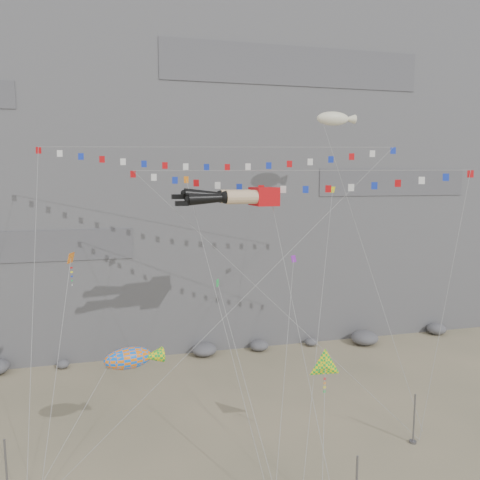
{
  "coord_description": "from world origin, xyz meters",
  "views": [
    {
      "loc": [
        -7.66,
        -29.58,
        18.54
      ],
      "look_at": [
        1.88,
        9.0,
        13.21
      ],
      "focal_mm": 35.0,
      "sensor_mm": 36.0,
      "label": 1
    }
  ],
  "objects": [
    {
      "name": "ground",
      "position": [
        0.0,
        0.0,
        0.0
      ],
      "size": [
        120.0,
        120.0,
        0.0
      ],
      "primitive_type": "plane",
      "color": "#9C8B6C",
      "rests_on": "ground"
    },
    {
      "name": "cliff",
      "position": [
        0.0,
        32.0,
        25.0
      ],
      "size": [
        80.0,
        28.0,
        50.0
      ],
      "primitive_type": "cube",
      "color": "slate",
      "rests_on": "ground"
    },
    {
      "name": "talus_boulders",
      "position": [
        0.0,
        17.0,
        0.6
      ],
      "size": [
        60.0,
        3.0,
        1.2
      ],
      "primitive_type": null,
      "color": "slate",
      "rests_on": "ground"
    },
    {
      "name": "anchor_pole_left",
      "position": [
        -14.52,
        -3.08,
        2.1
      ],
      "size": [
        0.12,
        0.12,
        4.2
      ],
      "primitive_type": "cylinder",
      "color": "slate",
      "rests_on": "ground"
    },
    {
      "name": "anchor_pole_right",
      "position": [
        11.55,
        -2.68,
        1.81
      ],
      "size": [
        0.12,
        0.12,
        3.62
      ],
      "primitive_type": "cylinder",
      "color": "slate",
      "rests_on": "ground"
    },
    {
      "name": "legs_kite",
      "position": [
        0.71,
        5.28,
        17.07
      ],
      "size": [
        8.1,
        15.09,
        21.88
      ],
      "rotation": [
        0.0,
        0.0,
        0.07
      ],
      "color": "red",
      "rests_on": "ground"
    },
    {
      "name": "flag_banner_upper",
      "position": [
        -0.01,
        9.53,
        21.04
      ],
      "size": [
        29.01,
        17.07,
        28.43
      ],
      "color": "red",
      "rests_on": "ground"
    },
    {
      "name": "flag_banner_lower",
      "position": [
        5.31,
        5.05,
        19.05
      ],
      "size": [
        24.44,
        12.31,
        21.82
      ],
      "color": "red",
      "rests_on": "ground"
    },
    {
      "name": "harlequin_kite",
      "position": [
        -11.41,
        4.31,
        12.91
      ],
      "size": [
        2.33,
        8.53,
        15.14
      ],
      "color": "red",
      "rests_on": "ground"
    },
    {
      "name": "fish_windsock",
      "position": [
        -7.75,
        -0.63,
        7.27
      ],
      "size": [
        8.12,
        4.86,
        10.08
      ],
      "color": "orange",
      "rests_on": "ground"
    },
    {
      "name": "delta_kite",
      "position": [
        4.76,
        -2.6,
        6.28
      ],
      "size": [
        3.9,
        6.11,
        8.87
      ],
      "color": "yellow",
      "rests_on": "ground"
    },
    {
      "name": "blimp_windsock",
      "position": [
        11.18,
        11.04,
        23.84
      ],
      "size": [
        4.14,
        13.48,
        27.11
      ],
      "color": "#F0EAC5",
      "rests_on": "ground"
    },
    {
      "name": "small_kite_a",
      "position": [
        -2.75,
        7.67,
        18.0
      ],
      "size": [
        3.35,
        15.23,
        23.53
      ],
      "color": "orange",
      "rests_on": "ground"
    },
    {
      "name": "small_kite_b",
      "position": [
        4.58,
        3.11,
        12.25
      ],
      "size": [
        4.59,
        8.7,
        15.28
      ],
      "color": "purple",
      "rests_on": "ground"
    },
    {
      "name": "small_kite_c",
      "position": [
        -1.33,
        2.44,
        10.86
      ],
      "size": [
        2.12,
        11.24,
        15.35
      ],
      "color": "green",
      "rests_on": "ground"
    },
    {
      "name": "small_kite_d",
      "position": [
        9.38,
        6.93,
        17.14
      ],
      "size": [
        8.02,
        13.34,
        22.82
      ],
      "color": "#F4F214",
      "rests_on": "ground"
    }
  ]
}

